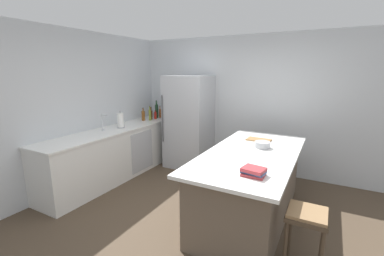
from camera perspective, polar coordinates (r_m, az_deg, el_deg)
ground_plane at (r=3.54m, az=2.15°, el=-20.65°), size 7.20×7.20×0.00m
wall_rear at (r=5.12m, az=13.50°, el=5.03°), size 6.00×0.10×2.60m
wall_left at (r=4.64m, az=-26.01°, el=3.36°), size 0.10×6.00×2.60m
counter_run_left at (r=4.96m, az=-16.48°, el=-5.34°), size 0.66×2.93×0.92m
kitchen_island at (r=3.59m, az=12.76°, el=-12.11°), size 1.09×2.30×0.91m
refrigerator at (r=5.24m, az=-0.69°, el=1.38°), size 0.84×0.77×1.85m
bar_stool at (r=2.78m, az=23.96°, el=-18.68°), size 0.36×0.36×0.67m
sink_faucet at (r=4.71m, az=-19.13°, el=1.25°), size 0.15×0.05×0.30m
paper_towel_roll at (r=4.89m, az=-15.53°, el=1.60°), size 0.14×0.14×0.31m
vinegar_bottle at (r=5.80m, az=-7.08°, el=3.31°), size 0.05×0.05×0.26m
wine_bottle at (r=5.74m, az=-7.82°, el=3.79°), size 0.07×0.07×0.39m
hot_sauce_bottle at (r=5.65m, az=-8.12°, el=2.79°), size 0.05×0.05×0.20m
syrup_bottle at (r=5.61m, az=-9.08°, el=2.98°), size 0.07×0.07×0.27m
olive_oil_bottle at (r=5.50m, az=-9.29°, el=2.93°), size 0.05×0.05×0.30m
whiskey_bottle at (r=5.49m, az=-10.73°, el=2.71°), size 0.07×0.07×0.27m
cookbook_stack at (r=2.68m, az=13.45°, el=-9.39°), size 0.24×0.21×0.08m
mixing_bowl at (r=3.65m, az=15.31°, el=-3.60°), size 0.21×0.21×0.09m
cutting_board at (r=4.03m, az=14.55°, el=-2.53°), size 0.36×0.22×0.02m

